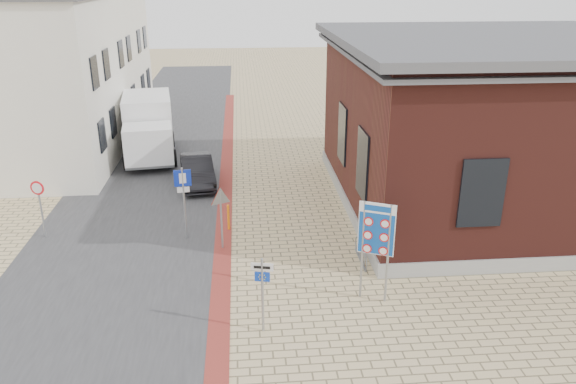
{
  "coord_description": "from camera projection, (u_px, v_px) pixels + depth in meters",
  "views": [
    {
      "loc": [
        -1.24,
        -14.27,
        9.03
      ],
      "look_at": [
        0.27,
        3.1,
        2.2
      ],
      "focal_mm": 35.0,
      "sensor_mm": 36.0,
      "label": 1
    }
  ],
  "objects": [
    {
      "name": "curb_strip",
      "position": [
        226.0,
        183.0,
        25.74
      ],
      "size": [
        0.6,
        40.0,
        0.02
      ],
      "primitive_type": "cube",
      "color": "maroon",
      "rests_on": "ground"
    },
    {
      "name": "townhouse_near",
      "position": [
        23.0,
        88.0,
        25.36
      ],
      "size": [
        7.4,
        6.4,
        8.3
      ],
      "color": "silver",
      "rests_on": "ground"
    },
    {
      "name": "road_strip",
      "position": [
        162.0,
        153.0,
        30.1
      ],
      "size": [
        7.0,
        60.0,
        0.02
      ],
      "primitive_type": "cube",
      "color": "#38383A",
      "rests_on": "ground"
    },
    {
      "name": "border_sign",
      "position": [
        376.0,
        231.0,
        15.86
      ],
      "size": [
        0.97,
        0.48,
        3.08
      ],
      "rotation": [
        0.0,
        0.0,
        -0.43
      ],
      "color": "gray",
      "rests_on": "ground"
    },
    {
      "name": "brick_building",
      "position": [
        495.0,
        120.0,
        22.58
      ],
      "size": [
        13.0,
        13.0,
        6.8
      ],
      "color": "gray",
      "rests_on": "ground"
    },
    {
      "name": "yield_sign",
      "position": [
        221.0,
        203.0,
        19.1
      ],
      "size": [
        0.75,
        0.39,
        2.25
      ],
      "rotation": [
        0.0,
        0.0,
        0.44
      ],
      "color": "gray",
      "rests_on": "ground"
    },
    {
      "name": "speed_sign",
      "position": [
        40.0,
        200.0,
        19.99
      ],
      "size": [
        0.51,
        0.16,
        2.21
      ],
      "rotation": [
        0.0,
        0.0,
        -0.25
      ],
      "color": "gray",
      "rests_on": "ground"
    },
    {
      "name": "box_truck",
      "position": [
        148.0,
        127.0,
        28.94
      ],
      "size": [
        3.14,
        6.19,
        3.1
      ],
      "rotation": [
        0.0,
        0.0,
        0.14
      ],
      "color": "slate",
      "rests_on": "ground"
    },
    {
      "name": "essen_sign",
      "position": [
        262.0,
        285.0,
        14.66
      ],
      "size": [
        0.59,
        0.17,
        2.19
      ],
      "rotation": [
        0.0,
        0.0,
        -0.22
      ],
      "color": "gray",
      "rests_on": "ground"
    },
    {
      "name": "bollard",
      "position": [
        228.0,
        217.0,
        20.94
      ],
      "size": [
        0.1,
        0.1,
        1.01
      ],
      "primitive_type": "cylinder",
      "rotation": [
        0.0,
        0.0,
        0.07
      ],
      "color": "orange",
      "rests_on": "ground"
    },
    {
      "name": "townhouse_mid",
      "position": [
        60.0,
        60.0,
        30.78
      ],
      "size": [
        7.4,
        6.4,
        9.1
      ],
      "color": "silver",
      "rests_on": "ground"
    },
    {
      "name": "ground",
      "position": [
        288.0,
        299.0,
        16.63
      ],
      "size": [
        120.0,
        120.0,
        0.0
      ],
      "primitive_type": "plane",
      "color": "tan",
      "rests_on": "ground"
    },
    {
      "name": "parking_sign",
      "position": [
        183.0,
        191.0,
        19.78
      ],
      "size": [
        0.6,
        0.13,
        2.71
      ],
      "rotation": [
        0.0,
        0.0,
        0.14
      ],
      "color": "gray",
      "rests_on": "ground"
    },
    {
      "name": "bike_rack",
      "position": [
        361.0,
        253.0,
        18.79
      ],
      "size": [
        0.08,
        1.8,
        0.6
      ],
      "color": "slate",
      "rests_on": "ground"
    },
    {
      "name": "sedan",
      "position": [
        197.0,
        171.0,
        25.47
      ],
      "size": [
        1.93,
        4.1,
        1.3
      ],
      "primitive_type": "imported",
      "rotation": [
        0.0,
        0.0,
        0.14
      ],
      "color": "black",
      "rests_on": "ground"
    },
    {
      "name": "townhouse_far",
      "position": [
        88.0,
        53.0,
        36.49
      ],
      "size": [
        7.4,
        6.4,
        8.3
      ],
      "color": "silver",
      "rests_on": "ground"
    }
  ]
}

